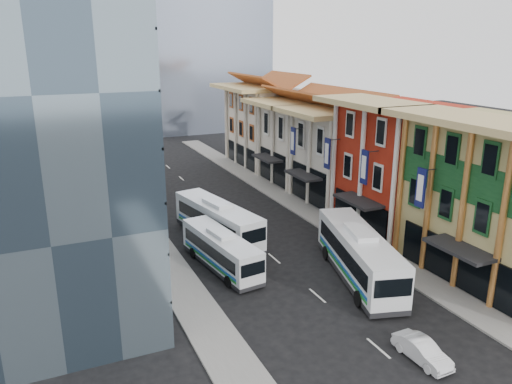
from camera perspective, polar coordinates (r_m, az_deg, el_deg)
name	(u,v)px	position (r m, az deg, el deg)	size (l,w,h in m)	color
ground	(389,358)	(31.11, 14.99, -17.81)	(200.00, 200.00, 0.00)	black
sidewalk_right	(318,218)	(51.60, 7.15, -2.93)	(3.00, 90.00, 0.15)	slate
sidewalk_left	(154,244)	(45.64, -11.56, -5.84)	(3.00, 90.00, 0.15)	slate
shophouse_tan	(505,203)	(41.08, 26.60, -1.11)	(8.00, 14.00, 12.00)	tan
shophouse_red	(398,167)	(49.15, 15.94, 2.76)	(8.00, 10.00, 12.00)	#AA2513
shophouse_cream_near	(342,157)	(56.75, 9.76, 3.95)	(8.00, 9.00, 10.00)	silver
shophouse_cream_mid	(302,143)	(64.24, 5.31, 5.61)	(8.00, 9.00, 10.00)	silver
shophouse_cream_far	(267,127)	(73.33, 1.28, 7.47)	(8.00, 12.00, 11.00)	silver
office_tower	(29,78)	(38.43, -24.54, 11.78)	(12.00, 26.00, 30.00)	#3B4E5E
office_block_far	(45,136)	(62.23, -22.93, 5.87)	(10.00, 18.00, 14.00)	gray
bus_left_near	(221,250)	(39.90, -4.03, -6.58)	(2.30, 9.81, 3.15)	silver
bus_left_far	(218,220)	(45.40, -4.40, -3.24)	(2.72, 11.61, 3.73)	silver
bus_right	(359,254)	(38.74, 11.69, -6.96)	(2.93, 12.50, 4.01)	silver
sedan_right	(422,351)	(31.06, 18.45, -16.83)	(1.31, 3.74, 1.23)	silver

